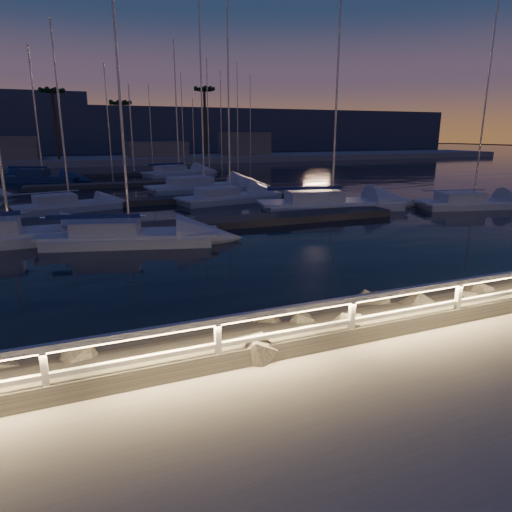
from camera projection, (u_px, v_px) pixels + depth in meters
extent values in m
plane|color=#A09991|center=(423.00, 328.00, 10.64)|extent=(400.00, 400.00, 0.00)
cube|color=slate|center=(381.00, 317.00, 12.05)|extent=(240.00, 3.45, 1.29)
plane|color=black|center=(108.00, 162.00, 82.15)|extent=(320.00, 320.00, 0.00)
plane|color=black|center=(418.00, 374.00, 10.95)|extent=(400.00, 400.00, 0.00)
cube|color=white|center=(45.00, 376.00, 7.56)|extent=(0.11, 0.11, 1.00)
cube|color=white|center=(218.00, 345.00, 8.66)|extent=(0.11, 0.11, 1.00)
cube|color=white|center=(351.00, 321.00, 9.77)|extent=(0.11, 0.11, 1.00)
cube|color=white|center=(458.00, 302.00, 10.88)|extent=(0.11, 0.11, 1.00)
cube|color=white|center=(427.00, 287.00, 10.38)|extent=(44.00, 0.12, 0.12)
cube|color=white|center=(425.00, 308.00, 10.51)|extent=(44.00, 0.09, 0.09)
cube|color=#EBB76A|center=(427.00, 291.00, 10.38)|extent=(44.00, 0.04, 0.03)
sphere|color=slate|center=(302.00, 330.00, 10.99)|extent=(0.79, 0.79, 0.79)
sphere|color=slate|center=(509.00, 298.00, 12.74)|extent=(1.10, 1.10, 1.10)
cube|color=#4E4741|center=(216.00, 223.00, 25.01)|extent=(22.00, 2.00, 0.40)
cube|color=#4E4741|center=(175.00, 200.00, 33.93)|extent=(22.00, 2.00, 0.40)
cube|color=#4E4741|center=(148.00, 184.00, 44.64)|extent=(22.00, 2.00, 0.40)
cube|color=#4E4741|center=(131.00, 174.00, 55.34)|extent=(22.00, 2.00, 0.40)
cube|color=#A09991|center=(111.00, 161.00, 76.70)|extent=(160.00, 14.00, 1.20)
cube|color=gray|center=(157.00, 151.00, 80.15)|extent=(10.00, 6.00, 3.00)
cube|color=gray|center=(244.00, 146.00, 84.95)|extent=(8.00, 7.00, 4.60)
cylinder|color=#493722|center=(56.00, 125.00, 70.43)|extent=(0.44, 0.44, 10.50)
cylinder|color=#493722|center=(122.00, 130.00, 75.21)|extent=(0.44, 0.44, 9.00)
cylinder|color=#493722|center=(205.00, 122.00, 79.16)|extent=(0.44, 0.44, 11.50)
cube|color=#353E52|center=(90.00, 134.00, 125.55)|extent=(220.00, 30.00, 14.00)
cube|color=silver|center=(130.00, 241.00, 21.20)|extent=(7.85, 4.38, 0.54)
cube|color=silver|center=(130.00, 234.00, 21.11)|extent=(8.34, 4.19, 0.15)
cube|color=silver|center=(106.00, 227.00, 20.90)|extent=(3.29, 2.57, 0.63)
cylinder|color=silver|center=(119.00, 83.00, 19.39)|extent=(0.12, 0.12, 12.94)
cylinder|color=silver|center=(94.00, 217.00, 20.71)|extent=(4.51, 1.32, 0.08)
cube|color=silver|center=(332.00, 207.00, 30.71)|extent=(9.55, 4.79, 0.61)
cube|color=silver|center=(332.00, 202.00, 30.61)|extent=(10.21, 4.50, 0.17)
cube|color=silver|center=(314.00, 196.00, 30.28)|extent=(3.93, 2.94, 0.72)
cylinder|color=silver|center=(338.00, 74.00, 28.51)|extent=(0.13, 0.13, 15.85)
cylinder|color=silver|center=(305.00, 188.00, 30.01)|extent=(5.61, 1.22, 0.09)
cube|color=silver|center=(70.00, 209.00, 30.11)|extent=(6.69, 3.56, 0.54)
cube|color=silver|center=(70.00, 204.00, 30.02)|extent=(7.14, 3.38, 0.15)
cube|color=silver|center=(55.00, 200.00, 29.43)|extent=(2.78, 2.13, 0.64)
cylinder|color=silver|center=(60.00, 114.00, 28.55)|extent=(0.12, 0.12, 11.06)
cylinder|color=silver|center=(47.00, 192.00, 29.05)|extent=(3.89, 1.01, 0.08)
cube|color=silver|center=(12.00, 241.00, 21.18)|extent=(7.54, 2.52, 0.59)
cube|color=silver|center=(10.00, 233.00, 21.08)|extent=(8.17, 2.15, 0.16)
cube|color=silver|center=(230.00, 200.00, 33.92)|extent=(7.85, 3.87, 0.54)
cube|color=silver|center=(230.00, 196.00, 33.83)|extent=(8.39, 3.62, 0.15)
cube|color=silver|center=(217.00, 192.00, 33.19)|extent=(3.22, 2.39, 0.64)
cylinder|color=silver|center=(229.00, 102.00, 32.10)|extent=(0.12, 0.12, 13.04)
cylinder|color=silver|center=(211.00, 186.00, 32.78)|extent=(4.63, 0.96, 0.08)
cube|color=silver|center=(473.00, 206.00, 31.48)|extent=(7.76, 4.11, 0.50)
cube|color=silver|center=(473.00, 201.00, 31.40)|extent=(8.27, 3.89, 0.14)
cube|color=silver|center=(460.00, 197.00, 31.16)|extent=(3.22, 2.46, 0.59)
cylinder|color=silver|center=(486.00, 102.00, 29.70)|extent=(0.11, 0.11, 12.83)
cylinder|color=silver|center=(454.00, 190.00, 30.96)|extent=(4.51, 1.14, 0.07)
cube|color=silver|center=(179.00, 175.00, 54.86)|extent=(8.81, 5.29, 0.60)
cube|color=silver|center=(179.00, 171.00, 54.76)|extent=(9.34, 5.12, 0.16)
cube|color=silver|center=(171.00, 169.00, 53.92)|extent=(3.75, 3.01, 0.71)
cylinder|color=silver|center=(176.00, 107.00, 52.84)|extent=(0.13, 0.13, 14.51)
cylinder|color=silver|center=(166.00, 164.00, 53.41)|extent=(4.98, 1.74, 0.09)
cube|color=silver|center=(204.00, 190.00, 40.27)|extent=(9.53, 3.74, 0.63)
cube|color=silver|center=(204.00, 185.00, 40.17)|extent=(10.28, 3.33, 0.17)
cube|color=silver|center=(190.00, 181.00, 39.50)|extent=(3.78, 2.58, 0.74)
cylinder|color=silver|center=(201.00, 86.00, 38.02)|extent=(0.14, 0.14, 16.22)
cylinder|color=silver|center=(182.00, 175.00, 39.08)|extent=(5.83, 0.49, 0.09)
cube|color=navy|center=(44.00, 180.00, 48.05)|extent=(7.75, 5.30, 0.63)
cube|color=navy|center=(43.00, 177.00, 47.94)|extent=(8.16, 5.22, 0.17)
cube|color=navy|center=(33.00, 173.00, 47.87)|extent=(3.38, 2.87, 0.74)
cylinder|color=silver|center=(35.00, 112.00, 46.24)|extent=(0.14, 0.14, 12.84)
cylinder|color=silver|center=(28.00, 167.00, 47.74)|extent=(4.25, 1.99, 0.09)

